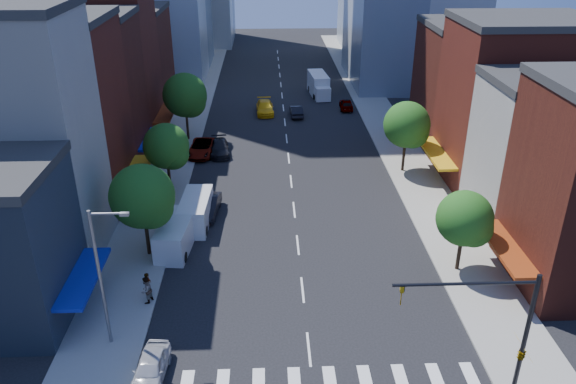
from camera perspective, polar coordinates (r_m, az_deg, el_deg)
The scene contains 30 objects.
ground at distance 35.06m, azimuth 2.13°, elevation -15.66°, with size 220.00×220.00×0.00m, color black.
sidewalk_left at distance 70.81m, azimuth -10.49°, elevation 6.41°, with size 5.00×120.00×0.15m, color gray.
sidewalk_right at distance 71.61m, azimuth 9.85°, elevation 6.68°, with size 5.00×120.00×0.15m, color gray.
bldg_left_1 at distance 44.79m, azimuth -26.90°, elevation 4.50°, with size 12.00×8.00×18.00m, color silver.
bldg_left_2 at distance 52.50m, azimuth -23.21°, elevation 6.94°, with size 12.00×9.00×16.00m, color #5D1E16.
bldg_left_3 at distance 60.30m, azimuth -20.53°, elevation 9.17°, with size 12.00×8.00×15.00m, color #4B1A12.
bldg_left_4 at distance 67.93m, azimuth -18.62°, elevation 12.09°, with size 12.00×9.00×17.00m, color #5D1E16.
bldg_left_5 at distance 77.31m, azimuth -16.61°, elevation 12.39°, with size 12.00×10.00×13.00m, color #4B1A12.
bldg_right_1 at distance 50.31m, azimuth 25.53°, elevation 3.26°, with size 12.00×8.00×12.00m, color silver.
bldg_right_2 at distance 57.47m, azimuth 21.98°, elevation 8.15°, with size 12.00×10.00×15.00m, color #5D1E16.
bldg_right_3 at distance 66.61m, azimuth 18.58°, elevation 10.05°, with size 12.00×10.00×13.00m, color #4B1A12.
traffic_signal at distance 31.34m, azimuth 21.94°, elevation -13.89°, with size 7.24×2.24×8.00m.
streetlight at distance 33.91m, azimuth -18.35°, elevation -7.60°, with size 2.25×0.25×9.00m.
tree_left_near at distance 42.34m, azimuth -14.38°, elevation -0.68°, with size 4.80×4.80×7.30m.
tree_left_mid at distance 52.36m, azimuth -12.11°, elevation 4.39°, with size 4.20×4.20×6.65m.
tree_left_far at distance 65.25m, azimuth -10.30°, elevation 9.48°, with size 5.00×5.00×7.75m.
tree_right_near at distance 41.44m, azimuth 17.70°, elevation -2.80°, with size 4.00×4.00×6.20m.
tree_right_far at distance 56.93m, azimuth 12.12°, elevation 6.52°, with size 4.60×4.60×7.20m.
parked_car_front at distance 33.70m, azimuth -13.79°, elevation -16.99°, with size 1.69×4.21×1.43m, color #B4B4B9.
parked_car_second at distance 49.35m, azimuth -8.08°, elevation -1.44°, with size 1.63×4.66×1.54m, color black.
parked_car_third at distance 62.20m, azimuth -8.79°, elevation 4.44°, with size 2.53×5.49×1.52m, color #999999.
parked_car_rear at distance 62.09m, azimuth -6.94°, elevation 4.47°, with size 2.00×4.92×1.43m, color black.
cargo_van_near at distance 44.44m, azimuth -11.35°, elevation -4.40°, with size 2.79×5.81×2.39m.
cargo_van_far at distance 47.64m, azimuth -9.37°, elevation -2.02°, with size 2.54×5.77×2.41m.
taxi at distance 75.27m, azimuth -2.36°, elevation 8.57°, with size 2.21×5.42×1.57m, color yellow.
traffic_car_oncoming at distance 74.04m, azimuth 0.84°, elevation 8.23°, with size 1.50×4.29×1.41m, color black.
traffic_car_far at distance 77.28m, azimuth 5.93°, elevation 8.86°, with size 1.67×4.15×1.41m, color #999999.
box_truck at distance 83.42m, azimuth 3.14°, elevation 10.77°, with size 2.92×7.74×3.05m.
pedestrian_near at distance 39.73m, azimuth -14.02°, elevation -9.03°, with size 0.62×0.41×1.70m, color #999999.
pedestrian_far at distance 38.95m, azimuth -14.21°, elevation -9.63°, with size 0.94×0.73×1.94m, color #999999.
Camera 1 is at (-2.29, -26.11, 23.29)m, focal length 35.00 mm.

